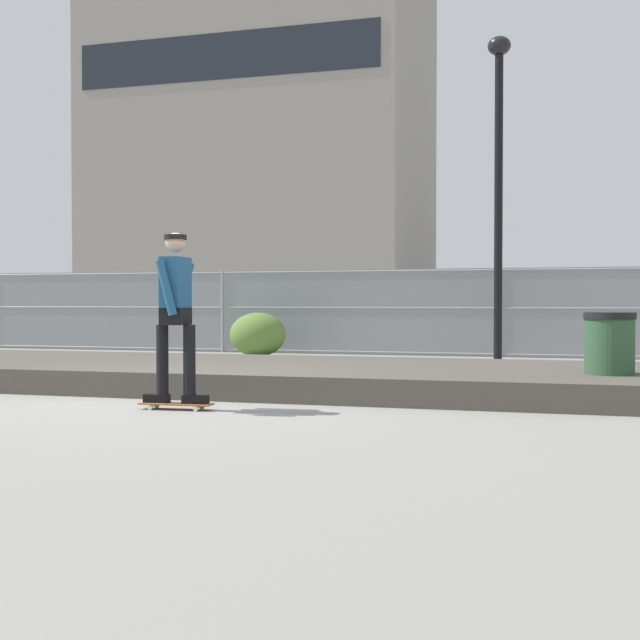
% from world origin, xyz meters
% --- Properties ---
extents(ground_plane, '(120.00, 120.00, 0.00)m').
position_xyz_m(ground_plane, '(0.00, 0.00, 0.00)').
color(ground_plane, gray).
extents(gravel_berm, '(11.49, 3.50, 0.31)m').
position_xyz_m(gravel_berm, '(0.00, 2.15, 0.16)').
color(gravel_berm, '#4C473F').
rests_on(gravel_berm, ground_plane).
extents(skateboard, '(0.81, 0.24, 0.07)m').
position_xyz_m(skateboard, '(0.25, -0.35, 0.06)').
color(skateboard, '#9E5B33').
rests_on(skateboard, ground_plane).
extents(skater, '(0.72, 0.59, 1.82)m').
position_xyz_m(skater, '(0.25, -0.35, 1.11)').
color(skater, black).
rests_on(skater, skateboard).
extents(chain_fence, '(18.49, 0.06, 1.85)m').
position_xyz_m(chain_fence, '(0.00, 8.95, 0.93)').
color(chain_fence, gray).
rests_on(chain_fence, ground_plane).
extents(street_lamp, '(0.44, 0.44, 6.23)m').
position_xyz_m(street_lamp, '(3.14, 7.75, 3.92)').
color(street_lamp, black).
rests_on(street_lamp, ground_plane).
extents(parked_car_near, '(4.43, 2.01, 1.66)m').
position_xyz_m(parked_car_near, '(-4.76, 11.43, 0.84)').
color(parked_car_near, black).
rests_on(parked_car_near, ground_plane).
extents(library_building, '(18.66, 15.90, 23.15)m').
position_xyz_m(library_building, '(-12.78, 40.51, 11.57)').
color(library_building, gray).
rests_on(library_building, ground_plane).
extents(shrub_left, '(1.19, 0.98, 0.92)m').
position_xyz_m(shrub_left, '(-1.78, 7.77, 0.46)').
color(shrub_left, '#567A33').
rests_on(shrub_left, ground_plane).
extents(trash_bin, '(0.59, 0.59, 1.03)m').
position_xyz_m(trash_bin, '(4.76, 1.71, 0.52)').
color(trash_bin, '#2D5133').
rests_on(trash_bin, ground_plane).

